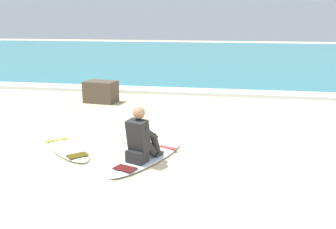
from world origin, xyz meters
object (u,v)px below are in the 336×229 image
Objects in this scene: shoreline_rock at (101,92)px; surfboard_spare_near at (66,148)px; surfboard_main at (148,158)px; surfer_seated at (141,140)px.

surfboard_spare_near is at bearing -78.44° from shoreline_rock.
shoreline_rock is (-0.89, 4.34, 0.28)m from surfboard_spare_near.
surfboard_main is 2.29× the size of surfer_seated.
shoreline_rock reaches higher than surfboard_spare_near.
surfboard_main is 0.45m from surfer_seated.
surfboard_main is 1.30× the size of surfboard_spare_near.
surfboard_spare_near is 4.44m from shoreline_rock.
shoreline_rock is at bearing 101.56° from surfboard_spare_near.
shoreline_rock is at bearing 119.14° from surfboard_main.
surfer_seated reaches higher than shoreline_rock.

